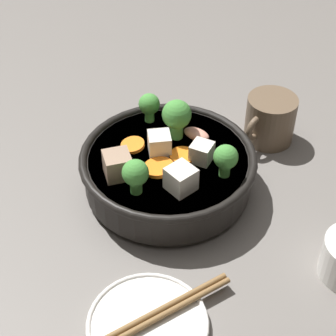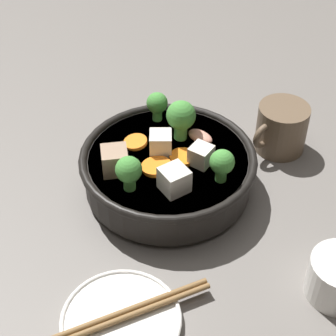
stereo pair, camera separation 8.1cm
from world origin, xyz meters
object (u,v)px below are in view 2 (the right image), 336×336
object	(u,v)px
dark_mug	(281,128)
chopsticks_pair	(121,316)
stirfry_bowl	(168,166)
side_saucer	(121,321)

from	to	relation	value
dark_mug	chopsticks_pair	xyz separation A→B (m)	(0.39, 0.11, -0.02)
stirfry_bowl	chopsticks_pair	world-z (taller)	stirfry_bowl
chopsticks_pair	dark_mug	bearing A→B (deg)	-163.73
chopsticks_pair	stirfry_bowl	bearing A→B (deg)	-141.73
side_saucer	chopsticks_pair	bearing A→B (deg)	180.00
dark_mug	side_saucer	bearing A→B (deg)	16.27
stirfry_bowl	chopsticks_pair	distance (m)	0.24
side_saucer	chopsticks_pair	size ratio (longest dim) A/B	0.64
stirfry_bowl	side_saucer	size ratio (longest dim) A/B	1.76
dark_mug	chopsticks_pair	size ratio (longest dim) A/B	0.45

